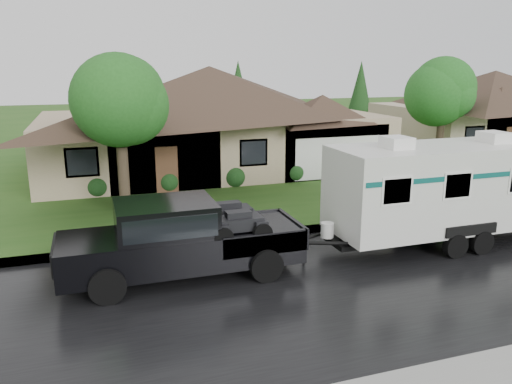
% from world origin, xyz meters
% --- Properties ---
extents(ground, '(140.00, 140.00, 0.00)m').
position_xyz_m(ground, '(0.00, 0.00, 0.00)').
color(ground, '#285219').
rests_on(ground, ground).
extents(road, '(140.00, 8.00, 0.01)m').
position_xyz_m(road, '(0.00, -2.00, 0.01)').
color(road, black).
rests_on(road, ground).
extents(curb, '(140.00, 0.50, 0.15)m').
position_xyz_m(curb, '(0.00, 2.25, 0.07)').
color(curb, gray).
rests_on(curb, ground).
extents(lawn, '(140.00, 26.00, 0.15)m').
position_xyz_m(lawn, '(0.00, 15.00, 0.07)').
color(lawn, '#285219').
rests_on(lawn, ground).
extents(house_main, '(19.44, 10.80, 6.90)m').
position_xyz_m(house_main, '(2.29, 13.84, 3.59)').
color(house_main, tan).
rests_on(house_main, lawn).
extents(house_neighbor, '(15.12, 9.72, 6.45)m').
position_xyz_m(house_neighbor, '(22.27, 14.34, 3.32)').
color(house_neighbor, tan).
rests_on(house_neighbor, lawn).
extents(tree_left_green, '(3.68, 3.68, 6.09)m').
position_xyz_m(tree_left_green, '(-3.33, 5.81, 4.38)').
color(tree_left_green, '#382B1E').
rests_on(tree_left_green, lawn).
extents(tree_right_green, '(3.66, 3.66, 6.05)m').
position_xyz_m(tree_right_green, '(14.19, 9.89, 4.35)').
color(tree_right_green, '#382B1E').
rests_on(tree_right_green, lawn).
extents(shrub_row, '(13.60, 1.00, 1.00)m').
position_xyz_m(shrub_row, '(2.00, 9.30, 0.65)').
color(shrub_row, '#143814').
rests_on(shrub_row, lawn).
extents(pickup_truck, '(6.60, 2.51, 2.20)m').
position_xyz_m(pickup_truck, '(-2.33, -0.19, 1.18)').
color(pickup_truck, black).
rests_on(pickup_truck, ground).
extents(travel_trailer, '(8.14, 2.86, 3.65)m').
position_xyz_m(travel_trailer, '(6.49, -0.19, 1.94)').
color(travel_trailer, silver).
rests_on(travel_trailer, ground).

